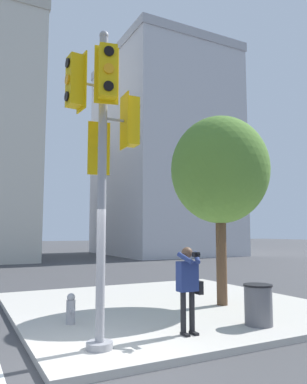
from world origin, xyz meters
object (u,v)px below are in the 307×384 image
object	(u,v)px
traffic_signal_pole	(103,140)
person_photographer	(188,282)
trash_bin	(258,305)
street_tree	(220,170)
fire_hydrant	(71,309)

from	to	relation	value
traffic_signal_pole	person_photographer	distance (m)	3.20
traffic_signal_pole	person_photographer	xyz separation A→B (m)	(1.84, 0.08, -2.61)
traffic_signal_pole	person_photographer	world-z (taller)	traffic_signal_pole
person_photographer	trash_bin	distance (m)	1.80
person_photographer	trash_bin	size ratio (longest dim) A/B	1.96
street_tree	fire_hydrant	xyz separation A→B (m)	(-4.21, -0.20, -3.37)
traffic_signal_pole	street_tree	bearing A→B (deg)	26.67
trash_bin	street_tree	bearing A→B (deg)	72.10
street_tree	trash_bin	size ratio (longest dim) A/B	6.11
person_photographer	street_tree	distance (m)	4.14
street_tree	person_photographer	bearing A→B (deg)	-139.46
fire_hydrant	trash_bin	bearing A→B (deg)	-28.79
traffic_signal_pole	fire_hydrant	size ratio (longest dim) A/B	8.71
traffic_signal_pole	person_photographer	bearing A→B (deg)	2.50
traffic_signal_pole	fire_hydrant	world-z (taller)	traffic_signal_pole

